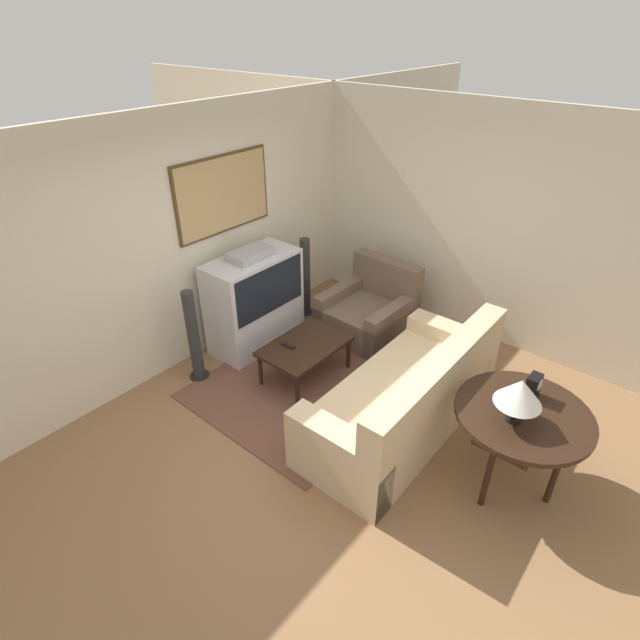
{
  "coord_description": "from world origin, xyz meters",
  "views": [
    {
      "loc": [
        -2.65,
        -2.09,
        3.42
      ],
      "look_at": [
        0.65,
        0.68,
        0.75
      ],
      "focal_mm": 28.0,
      "sensor_mm": 36.0,
      "label": 1
    }
  ],
  "objects_px": {
    "coffee_table": "(305,348)",
    "tv": "(255,301)",
    "couch": "(406,400)",
    "speaker_tower_left": "(194,338)",
    "speaker_tower_right": "(305,280)",
    "console_table": "(523,419)",
    "armchair": "(369,312)",
    "table_lamp": "(520,392)",
    "mantel_clock": "(533,386)"
  },
  "relations": [
    {
      "from": "couch",
      "to": "speaker_tower_left",
      "type": "height_order",
      "value": "speaker_tower_left"
    },
    {
      "from": "coffee_table",
      "to": "speaker_tower_left",
      "type": "bearing_deg",
      "value": 130.38
    },
    {
      "from": "armchair",
      "to": "speaker_tower_left",
      "type": "distance_m",
      "value": 2.15
    },
    {
      "from": "couch",
      "to": "coffee_table",
      "type": "distance_m",
      "value": 1.24
    },
    {
      "from": "console_table",
      "to": "armchair",
      "type": "bearing_deg",
      "value": 62.89
    },
    {
      "from": "couch",
      "to": "speaker_tower_right",
      "type": "distance_m",
      "value": 2.36
    },
    {
      "from": "speaker_tower_right",
      "to": "tv",
      "type": "bearing_deg",
      "value": 179.88
    },
    {
      "from": "coffee_table",
      "to": "console_table",
      "type": "relative_size",
      "value": 0.89
    },
    {
      "from": "console_table",
      "to": "mantel_clock",
      "type": "bearing_deg",
      "value": 10.17
    },
    {
      "from": "speaker_tower_left",
      "to": "speaker_tower_right",
      "type": "xyz_separation_m",
      "value": [
        1.76,
        0.0,
        0.0
      ]
    },
    {
      "from": "mantel_clock",
      "to": "speaker_tower_right",
      "type": "xyz_separation_m",
      "value": [
        0.75,
        3.11,
        -0.36
      ]
    },
    {
      "from": "tv",
      "to": "mantel_clock",
      "type": "distance_m",
      "value": 3.13
    },
    {
      "from": "speaker_tower_left",
      "to": "tv",
      "type": "bearing_deg",
      "value": 0.12
    },
    {
      "from": "tv",
      "to": "speaker_tower_left",
      "type": "xyz_separation_m",
      "value": [
        -0.88,
        -0.0,
        -0.07
      ]
    },
    {
      "from": "armchair",
      "to": "coffee_table",
      "type": "bearing_deg",
      "value": -88.38
    },
    {
      "from": "armchair",
      "to": "table_lamp",
      "type": "bearing_deg",
      "value": -29.2
    },
    {
      "from": "couch",
      "to": "speaker_tower_left",
      "type": "distance_m",
      "value": 2.27
    },
    {
      "from": "armchair",
      "to": "mantel_clock",
      "type": "relative_size",
      "value": 4.9
    },
    {
      "from": "tv",
      "to": "speaker_tower_left",
      "type": "distance_m",
      "value": 0.89
    },
    {
      "from": "mantel_clock",
      "to": "table_lamp",
      "type": "bearing_deg",
      "value": 179.83
    },
    {
      "from": "speaker_tower_right",
      "to": "coffee_table",
      "type": "bearing_deg",
      "value": -138.66
    },
    {
      "from": "tv",
      "to": "speaker_tower_right",
      "type": "xyz_separation_m",
      "value": [
        0.88,
        -0.0,
        -0.07
      ]
    },
    {
      "from": "console_table",
      "to": "speaker_tower_right",
      "type": "distance_m",
      "value": 3.3
    },
    {
      "from": "speaker_tower_right",
      "to": "console_table",
      "type": "bearing_deg",
      "value": -107.2
    },
    {
      "from": "mantel_clock",
      "to": "speaker_tower_right",
      "type": "distance_m",
      "value": 3.22
    },
    {
      "from": "tv",
      "to": "mantel_clock",
      "type": "height_order",
      "value": "tv"
    },
    {
      "from": "console_table",
      "to": "table_lamp",
      "type": "relative_size",
      "value": 2.77
    },
    {
      "from": "armchair",
      "to": "console_table",
      "type": "bearing_deg",
      "value": -25.92
    },
    {
      "from": "couch",
      "to": "table_lamp",
      "type": "xyz_separation_m",
      "value": [
        -0.13,
        -0.98,
        0.7
      ]
    },
    {
      "from": "couch",
      "to": "console_table",
      "type": "relative_size",
      "value": 2.08
    },
    {
      "from": "table_lamp",
      "to": "mantel_clock",
      "type": "distance_m",
      "value": 0.41
    },
    {
      "from": "console_table",
      "to": "speaker_tower_left",
      "type": "xyz_separation_m",
      "value": [
        -0.79,
        3.15,
        -0.19
      ]
    },
    {
      "from": "armchair",
      "to": "coffee_table",
      "type": "xyz_separation_m",
      "value": [
        -1.2,
        -0.01,
        0.11
      ]
    },
    {
      "from": "console_table",
      "to": "coffee_table",
      "type": "bearing_deg",
      "value": 90.87
    },
    {
      "from": "coffee_table",
      "to": "tv",
      "type": "bearing_deg",
      "value": 81.87
    },
    {
      "from": "armchair",
      "to": "coffee_table",
      "type": "distance_m",
      "value": 1.2
    },
    {
      "from": "speaker_tower_left",
      "to": "couch",
      "type": "bearing_deg",
      "value": -70.08
    },
    {
      "from": "couch",
      "to": "armchair",
      "type": "bearing_deg",
      "value": -133.99
    },
    {
      "from": "armchair",
      "to": "speaker_tower_left",
      "type": "relative_size",
      "value": 0.92
    },
    {
      "from": "table_lamp",
      "to": "speaker_tower_right",
      "type": "xyz_separation_m",
      "value": [
        1.12,
        3.11,
        -0.54
      ]
    },
    {
      "from": "tv",
      "to": "armchair",
      "type": "relative_size",
      "value": 1.23
    },
    {
      "from": "armchair",
      "to": "speaker_tower_left",
      "type": "height_order",
      "value": "speaker_tower_left"
    },
    {
      "from": "coffee_table",
      "to": "table_lamp",
      "type": "bearing_deg",
      "value": -92.84
    },
    {
      "from": "couch",
      "to": "coffee_table",
      "type": "bearing_deg",
      "value": -89.9
    },
    {
      "from": "coffee_table",
      "to": "table_lamp",
      "type": "xyz_separation_m",
      "value": [
        -0.11,
        -2.22,
        0.66
      ]
    },
    {
      "from": "tv",
      "to": "speaker_tower_right",
      "type": "distance_m",
      "value": 0.89
    },
    {
      "from": "armchair",
      "to": "table_lamp",
      "type": "distance_m",
      "value": 2.7
    },
    {
      "from": "coffee_table",
      "to": "speaker_tower_right",
      "type": "height_order",
      "value": "speaker_tower_right"
    },
    {
      "from": "mantel_clock",
      "to": "speaker_tower_left",
      "type": "distance_m",
      "value": 3.29
    },
    {
      "from": "tv",
      "to": "console_table",
      "type": "relative_size",
      "value": 1.14
    }
  ]
}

